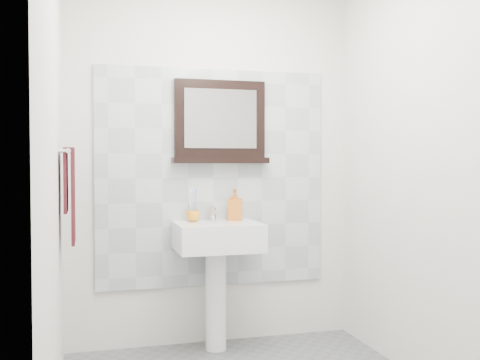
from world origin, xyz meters
name	(u,v)px	position (x,y,z in m)	size (l,w,h in m)	color
back_wall	(213,163)	(0.00, 1.10, 1.25)	(2.00, 0.01, 2.50)	silver
front_wall	(364,165)	(0.00, -1.10, 1.25)	(2.00, 0.01, 2.50)	silver
left_wall	(53,164)	(-1.00, 0.00, 1.25)	(0.01, 2.20, 2.50)	silver
right_wall	(432,164)	(1.00, 0.00, 1.25)	(0.01, 2.20, 2.50)	silver
splashback	(213,178)	(0.00, 1.09, 1.15)	(1.60, 0.02, 1.50)	#B0BABF
pedestal_sink	(217,250)	(-0.02, 0.87, 0.68)	(0.55, 0.44, 0.96)	white
toothbrush_cup	(193,216)	(-0.16, 0.98, 0.90)	(0.10, 0.10, 0.08)	orange
toothbrushes	(193,203)	(-0.16, 0.98, 0.98)	(0.05, 0.04, 0.21)	white
soap_dispenser	(235,204)	(0.13, 0.99, 0.97)	(0.10, 0.10, 0.22)	#C04016
framed_mirror	(220,124)	(0.04, 1.06, 1.52)	(0.67, 0.11, 0.57)	black
towel_bar	(69,151)	(-0.95, 0.66, 1.32)	(0.07, 0.40, 0.03)	silver
hand_towel	(70,188)	(-0.94, 0.66, 1.11)	(0.06, 0.30, 0.55)	#330E13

